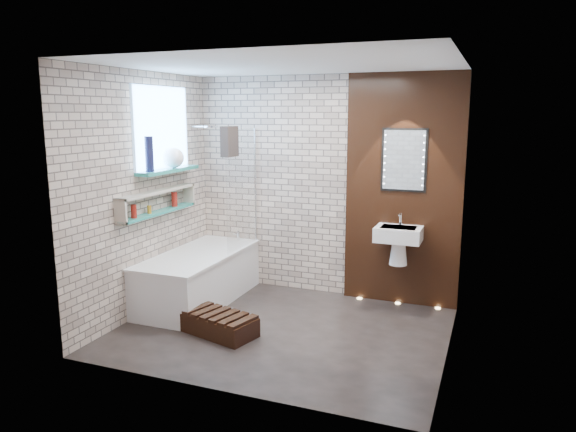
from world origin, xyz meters
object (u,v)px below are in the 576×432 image
at_px(bathtub, 199,277).
at_px(walnut_step, 216,324).
at_px(led_mirror, 404,160).
at_px(bath_screen, 242,189).
at_px(washbasin, 398,239).

xyz_separation_m(bathtub, walnut_step, (0.62, -0.75, -0.20)).
bearing_deg(led_mirror, bath_screen, -169.34).
bearing_deg(led_mirror, walnut_step, -135.33).
xyz_separation_m(bathtub, washbasin, (2.17, 0.62, 0.50)).
bearing_deg(led_mirror, bathtub, -160.22).
xyz_separation_m(bath_screen, washbasin, (1.82, 0.18, -0.49)).
xyz_separation_m(bathtub, led_mirror, (2.17, 0.78, 1.36)).
distance_m(led_mirror, walnut_step, 2.68).
distance_m(washbasin, led_mirror, 0.88).
bearing_deg(bathtub, washbasin, 16.01).
xyz_separation_m(bath_screen, led_mirror, (1.82, 0.34, 0.37)).
xyz_separation_m(bathtub, bath_screen, (0.35, 0.44, 0.99)).
relative_size(washbasin, walnut_step, 0.69).
bearing_deg(washbasin, led_mirror, 90.00).
distance_m(bath_screen, washbasin, 1.89).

